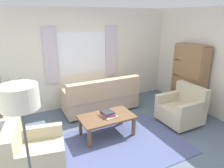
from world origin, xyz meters
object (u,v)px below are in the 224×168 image
at_px(armchair_right, 182,108).
at_px(standing_lamp, 21,109).
at_px(couch, 101,98).
at_px(coffee_table, 107,119).
at_px(bookshelf, 189,81).
at_px(book_stack_on_table, 108,114).
at_px(armchair_left, 34,155).

xyz_separation_m(armchair_right, standing_lamp, (-3.36, -1.04, 1.15)).
height_order(couch, coffee_table, couch).
bearing_deg(bookshelf, book_stack_on_table, 95.01).
height_order(armchair_right, bookshelf, bookshelf).
relative_size(book_stack_on_table, bookshelf, 0.22).
bearing_deg(bookshelf, coffee_table, 95.22).
distance_m(armchair_right, bookshelf, 0.97).
bearing_deg(standing_lamp, armchair_right, 17.25).
bearing_deg(armchair_right, bookshelf, 126.67).
xyz_separation_m(couch, coffee_table, (-0.37, -1.11, 0.01)).
bearing_deg(book_stack_on_table, couch, 72.88).
height_order(couch, bookshelf, bookshelf).
height_order(couch, armchair_right, couch).
relative_size(book_stack_on_table, standing_lamp, 0.21).
bearing_deg(standing_lamp, couch, 51.58).
bearing_deg(bookshelf, armchair_right, 127.06).
relative_size(bookshelf, standing_lamp, 0.98).
xyz_separation_m(book_stack_on_table, standing_lamp, (-1.60, -1.35, 1.02)).
bearing_deg(book_stack_on_table, armchair_left, -161.33).
height_order(armchair_right, standing_lamp, standing_lamp).
distance_m(couch, armchair_left, 2.46).
xyz_separation_m(armchair_left, standing_lamp, (-0.09, -0.84, 1.15)).
xyz_separation_m(coffee_table, book_stack_on_table, (0.03, 0.01, 0.10)).
bearing_deg(standing_lamp, armchair_left, 84.10).
relative_size(armchair_right, standing_lamp, 0.50).
xyz_separation_m(coffee_table, standing_lamp, (-1.58, -1.34, 1.12)).
distance_m(armchair_left, armchair_right, 3.28).
bearing_deg(coffee_table, armchair_right, -9.42).
bearing_deg(coffee_table, book_stack_on_table, 21.38).
bearing_deg(standing_lamp, bookshelf, 21.13).
bearing_deg(armchair_right, book_stack_on_table, -100.33).
height_order(book_stack_on_table, bookshelf, bookshelf).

